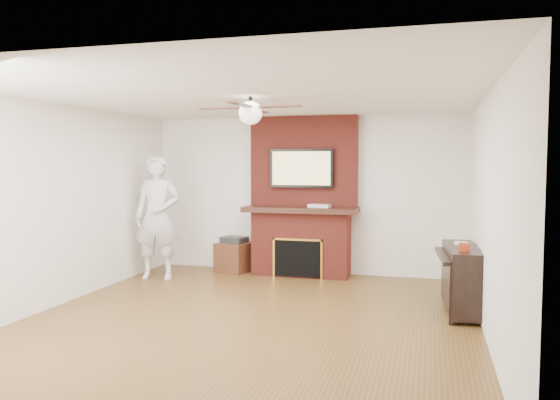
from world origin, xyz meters
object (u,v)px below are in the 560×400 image
(side_table, at_px, (234,255))
(piano, at_px, (461,277))
(fireplace, at_px, (302,212))
(person, at_px, (157,217))

(side_table, distance_m, piano, 3.77)
(fireplace, xyz_separation_m, person, (-2.06, -0.87, -0.05))
(fireplace, height_order, piano, fireplace)
(fireplace, distance_m, side_table, 1.34)
(fireplace, relative_size, person, 1.33)
(person, distance_m, side_table, 1.42)
(fireplace, bearing_deg, piano, -35.38)
(piano, bearing_deg, side_table, 151.20)
(person, height_order, side_table, person)
(piano, bearing_deg, person, 165.92)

